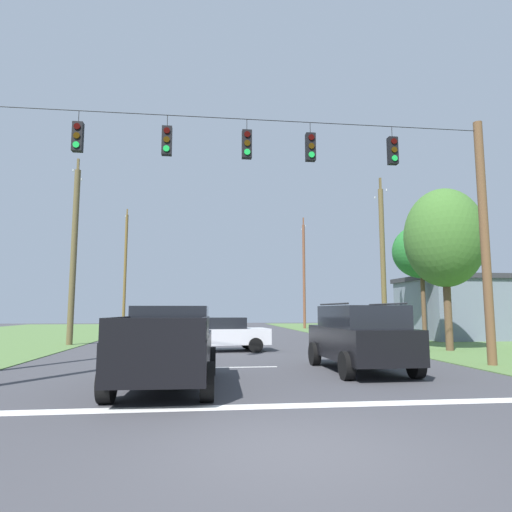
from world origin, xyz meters
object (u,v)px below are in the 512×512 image
utility_pole_far_right (304,274)px  utility_pole_far_left (125,270)px  overhead_signal_span (248,216)px  utility_pole_mid_left (74,253)px  suv_black (360,336)px  pickup_truck (169,346)px  distant_car_crossing_white (221,334)px  utility_pole_mid_right (383,262)px  roadside_store (500,307)px  tree_roadside_far_right (444,238)px  tree_roadside_right (421,252)px

utility_pole_far_right → utility_pole_far_left: utility_pole_far_left is taller
overhead_signal_span → utility_pole_mid_left: size_ratio=1.63×
suv_black → utility_pole_mid_left: (-11.74, 11.61, 3.85)m
pickup_truck → distant_car_crossing_white: pickup_truck is taller
utility_pole_mid_left → utility_pole_mid_right: bearing=-0.3°
suv_black → utility_pole_mid_right: 13.32m
utility_pole_mid_right → utility_pole_far_right: 19.70m
roadside_store → distant_car_crossing_white: bearing=-159.2°
utility_pole_mid_right → utility_pole_far_left: bearing=133.8°
utility_pole_mid_right → utility_pole_mid_left: (-17.41, 0.11, 0.24)m
suv_black → utility_pole_far_left: (-12.11, 30.07, 4.62)m
utility_pole_far_left → tree_roadside_far_right: 30.34m
utility_pole_mid_left → suv_black: bearing=-44.7°
suv_black → utility_pole_mid_left: size_ratio=0.47×
pickup_truck → tree_roadside_right: tree_roadside_right is taller
tree_roadside_far_right → roadside_store: tree_roadside_far_right is taller
distant_car_crossing_white → utility_pole_mid_left: bearing=150.3°
roadside_store → tree_roadside_right: bearing=-162.2°
utility_pole_far_right → utility_pole_far_left: size_ratio=0.99×
pickup_truck → tree_roadside_far_right: tree_roadside_far_right is taller
pickup_truck → distant_car_crossing_white: 9.33m
utility_pole_mid_right → tree_roadside_right: (2.76, 0.73, 0.72)m
overhead_signal_span → suv_black: size_ratio=3.44×
utility_pole_mid_right → utility_pole_far_left: size_ratio=0.84×
overhead_signal_span → distant_car_crossing_white: (-0.57, 6.40, -4.09)m
utility_pole_mid_left → pickup_truck: bearing=-65.7°
utility_pole_mid_left → utility_pole_far_left: (-0.37, 18.46, 0.77)m
distant_car_crossing_white → utility_pole_mid_right: bearing=24.3°
distant_car_crossing_white → utility_pole_far_left: 24.80m
overhead_signal_span → utility_pole_mid_right: bearing=49.9°
utility_pole_mid_right → tree_roadside_far_right: size_ratio=1.29×
utility_pole_mid_right → tree_roadside_far_right: bearing=-82.6°
utility_pole_far_left → roadside_store: bearing=-30.4°
utility_pole_far_right → suv_black: bearing=-100.0°
utility_pole_mid_left → overhead_signal_span: bearing=-52.3°
tree_roadside_far_right → utility_pole_mid_left: bearing=162.9°
utility_pole_mid_right → suv_black: bearing=-116.2°
overhead_signal_span → utility_pole_mid_right: utility_pole_mid_right is taller
tree_roadside_right → suv_black: bearing=-124.6°
utility_pole_far_right → tree_roadside_right: (2.93, -18.95, -0.13)m
utility_pole_mid_left → roadside_store: (26.56, 2.67, -2.88)m
overhead_signal_span → tree_roadside_right: overhead_signal_span is taller
tree_roadside_far_right → tree_roadside_right: bearing=71.7°
utility_pole_far_left → tree_roadside_far_right: bearing=-52.4°
pickup_truck → distant_car_crossing_white: (1.66, 9.18, -0.18)m
roadside_store → utility_pole_far_left: bearing=149.6°
tree_roadside_right → tree_roadside_far_right: tree_roadside_far_right is taller
suv_black → tree_roadside_right: 15.47m
utility_pole_mid_right → utility_pole_mid_left: 17.41m
suv_black → utility_pole_far_left: utility_pole_far_left is taller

